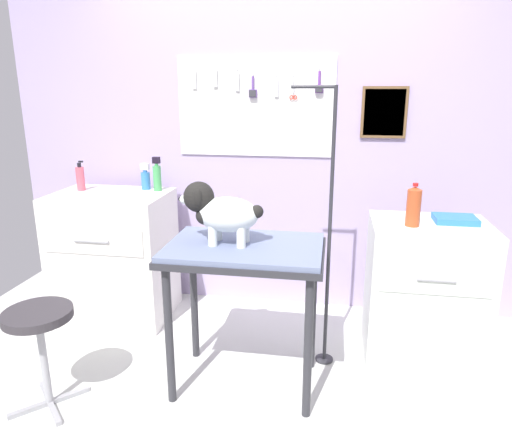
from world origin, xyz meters
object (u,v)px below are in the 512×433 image
at_px(grooming_table, 245,263).
at_px(spray_bottle_short, 157,176).
at_px(stool, 40,328).
at_px(dog, 219,211).
at_px(soda_bottle, 414,206).
at_px(grooming_arm, 328,242).
at_px(cabinet_right, 424,292).
at_px(counter_left, 114,255).

xyz_separation_m(grooming_table, spray_bottle_short, (-0.80, 0.83, 0.29)).
xyz_separation_m(stool, spray_bottle_short, (0.20, 1.20, 0.58)).
distance_m(dog, soda_bottle, 1.11).
height_order(grooming_arm, spray_bottle_short, grooming_arm).
relative_size(grooming_table, cabinet_right, 0.96).
bearing_deg(dog, stool, -156.71).
bearing_deg(stool, counter_left, 95.44).
distance_m(dog, stool, 1.10).
relative_size(cabinet_right, spray_bottle_short, 3.59).
height_order(grooming_table, dog, dog).
bearing_deg(grooming_arm, counter_left, 166.27).
xyz_separation_m(grooming_table, counter_left, (-1.10, 0.68, -0.27)).
xyz_separation_m(cabinet_right, soda_bottle, (-0.12, -0.07, 0.55)).
bearing_deg(spray_bottle_short, dog, -51.14).
bearing_deg(dog, cabinet_right, 21.00).
relative_size(grooming_arm, spray_bottle_short, 6.79).
height_order(dog, counter_left, dog).
relative_size(dog, stool, 0.83).
bearing_deg(soda_bottle, cabinet_right, 30.29).
height_order(dog, soda_bottle, dog).
bearing_deg(grooming_table, spray_bottle_short, 133.94).
bearing_deg(cabinet_right, counter_left, 173.89).
bearing_deg(counter_left, dog, -34.89).
bearing_deg(stool, dog, 23.29).
bearing_deg(cabinet_right, grooming_table, -156.35).
bearing_deg(stool, cabinet_right, 21.99).
distance_m(grooming_arm, counter_left, 1.61).
bearing_deg(spray_bottle_short, grooming_table, -46.06).
distance_m(stool, spray_bottle_short, 1.34).
relative_size(counter_left, soda_bottle, 3.70).
bearing_deg(counter_left, cabinet_right, -6.11).
distance_m(grooming_table, stool, 1.10).
distance_m(grooming_table, dog, 0.31).
bearing_deg(dog, grooming_arm, 27.80).
height_order(spray_bottle_short, soda_bottle, spray_bottle_short).
relative_size(dog, spray_bottle_short, 1.88).
xyz_separation_m(grooming_table, stool, (-1.00, -0.37, -0.28)).
distance_m(grooming_arm, spray_bottle_short, 1.36).
bearing_deg(grooming_table, stool, -159.76).
bearing_deg(cabinet_right, dog, -159.00).
xyz_separation_m(dog, stool, (-0.87, -0.37, -0.56)).
height_order(grooming_table, counter_left, counter_left).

